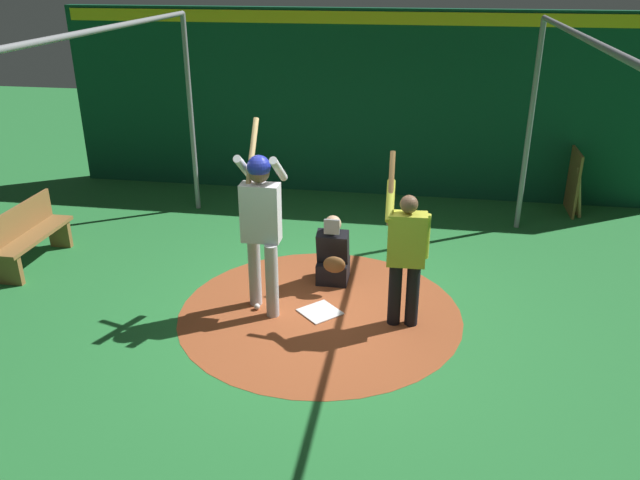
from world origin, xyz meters
TOP-DOWN VIEW (x-y plane):
  - ground_plane at (0.00, 0.00)m, footprint 26.51×26.51m
  - dirt_circle at (0.00, 0.00)m, footprint 3.37×3.37m
  - home_plate at (0.00, 0.00)m, footprint 0.59×0.59m
  - batter at (0.02, -0.68)m, footprint 0.68×0.49m
  - catcher at (-0.81, 0.04)m, footprint 0.58×0.40m
  - visitor at (0.08, 0.97)m, footprint 0.54×0.50m
  - back_wall at (-4.47, 0.00)m, footprint 0.22×10.51m
  - cage_frame at (0.00, 0.00)m, footprint 6.41×5.34m
  - bat_rack at (-4.23, 3.60)m, footprint 1.18×0.19m
  - bench at (-0.69, -4.13)m, footprint 1.45×0.36m
  - baseball_0 at (0.05, -0.76)m, footprint 0.07×0.07m

SIDE VIEW (x-z plane):
  - ground_plane at x=0.00m, z-range 0.00..0.00m
  - dirt_circle at x=0.00m, z-range 0.00..0.01m
  - home_plate at x=0.00m, z-range 0.01..0.02m
  - baseball_0 at x=0.05m, z-range 0.01..0.08m
  - catcher at x=-0.81m, z-range -0.10..0.83m
  - bench at x=-0.69m, z-range 0.01..0.86m
  - bat_rack at x=-4.23m, z-range -0.03..1.02m
  - visitor at x=0.08m, z-range -0.07..1.89m
  - batter at x=0.02m, z-range 0.07..2.30m
  - back_wall at x=-4.47m, z-range 0.01..3.18m
  - cage_frame at x=0.00m, z-range 0.67..3.85m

